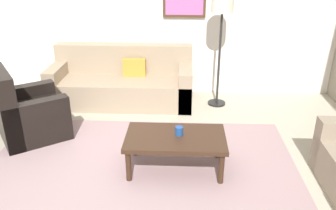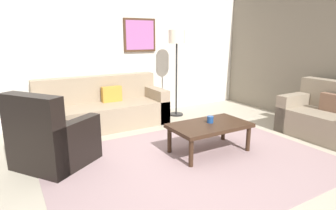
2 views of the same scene
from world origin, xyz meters
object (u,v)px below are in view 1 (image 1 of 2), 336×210
couch_main (123,83)px  lamp_standing (222,15)px  coffee_table (175,140)px  cup (179,131)px  armchair_leather (26,115)px

couch_main → lamp_standing: bearing=-3.7°
coffee_table → cup: (0.04, 0.04, 0.10)m
couch_main → lamp_standing: 1.89m
couch_main → armchair_leather: armchair_leather is taller
armchair_leather → coffee_table: 2.07m
couch_main → cup: couch_main is taller
lamp_standing → armchair_leather: bearing=-155.2°
armchair_leather → cup: bearing=-17.0°
couch_main → armchair_leather: size_ratio=2.00×
cup → lamp_standing: bearing=72.3°
armchair_leather → coffee_table: (1.97, -0.65, 0.05)m
lamp_standing → cup: bearing=-107.7°
cup → lamp_standing: size_ratio=0.06×
armchair_leather → cup: size_ratio=11.84×
couch_main → coffee_table: couch_main is taller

